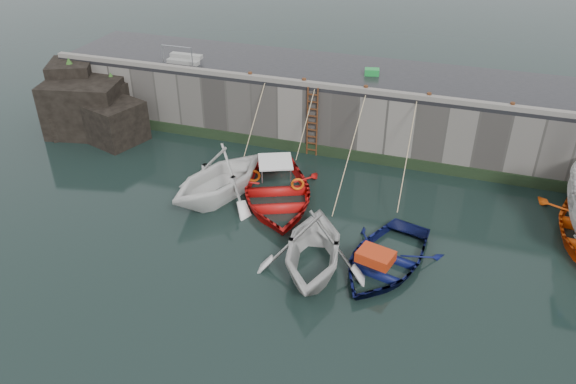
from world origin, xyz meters
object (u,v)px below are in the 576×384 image
(bollard_e, at_px, (512,106))
(fish_crate, at_px, (372,72))
(boat_near_blacktrim, at_px, (312,269))
(bollard_c, at_px, (366,89))
(ladder, at_px, (312,122))
(bollard_a, at_px, (250,75))
(boat_near_white, at_px, (220,197))
(bollard_b, at_px, (304,81))
(boat_near_blue, at_px, (277,200))
(boat_near_navy, at_px, (384,264))
(bollard_d, at_px, (429,96))

(bollard_e, bearing_deg, fish_crate, 160.42)
(boat_near_blacktrim, distance_m, bollard_c, 8.78)
(ladder, height_order, bollard_a, bollard_a)
(bollard_a, height_order, bollard_c, same)
(boat_near_white, height_order, bollard_b, bollard_b)
(boat_near_blue, relative_size, fish_crate, 8.74)
(boat_near_navy, xyz_separation_m, bollard_d, (0.26, 7.15, 3.30))
(fish_crate, bearing_deg, bollard_c, -97.49)
(ladder, distance_m, boat_near_blue, 4.43)
(boat_near_blacktrim, relative_size, bollard_a, 16.04)
(boat_near_blacktrim, distance_m, bollard_e, 10.45)
(boat_near_blacktrim, relative_size, fish_crate, 7.02)
(boat_near_blacktrim, distance_m, bollard_b, 9.23)
(boat_near_blue, xyz_separation_m, boat_near_navy, (4.75, -2.68, 0.00))
(boat_near_white, bearing_deg, bollard_e, 46.45)
(boat_near_blue, height_order, boat_near_blacktrim, boat_near_blacktrim)
(ladder, xyz_separation_m, bollard_b, (-0.50, 0.34, 1.71))
(fish_crate, distance_m, bollard_e, 6.32)
(boat_near_navy, bearing_deg, ladder, 138.06)
(boat_near_white, bearing_deg, ladder, 83.42)
(boat_near_blacktrim, relative_size, bollard_c, 16.04)
(boat_near_white, distance_m, bollard_e, 12.01)
(bollard_d, bearing_deg, boat_near_blue, -138.31)
(boat_near_navy, xyz_separation_m, fish_crate, (-2.49, 9.27, 3.30))
(fish_crate, relative_size, bollard_e, 2.29)
(fish_crate, bearing_deg, boat_near_blacktrim, -100.09)
(boat_near_white, height_order, bollard_a, bollard_a)
(boat_near_blacktrim, distance_m, bollard_a, 10.28)
(boat_near_blue, relative_size, bollard_b, 19.98)
(ladder, relative_size, bollard_e, 11.43)
(boat_near_navy, relative_size, bollard_e, 16.73)
(bollard_c, height_order, bollard_e, same)
(boat_near_navy, xyz_separation_m, bollard_e, (3.46, 7.15, 3.30))
(bollard_d, bearing_deg, bollard_b, 180.00)
(boat_near_navy, distance_m, bollard_a, 10.90)
(bollard_d, bearing_deg, bollard_e, 0.00)
(fish_crate, bearing_deg, ladder, -141.50)
(boat_near_blue, height_order, bollard_a, bollard_a)
(boat_near_navy, bearing_deg, bollard_c, 122.50)
(boat_near_blacktrim, height_order, boat_near_navy, boat_near_blacktrim)
(bollard_a, xyz_separation_m, bollard_e, (11.00, 0.00, 0.00))
(ladder, xyz_separation_m, fish_crate, (2.04, 2.45, 1.71))
(bollard_b, xyz_separation_m, bollard_c, (2.70, 0.00, 0.00))
(boat_near_navy, xyz_separation_m, bollard_a, (-7.54, 7.15, 3.30))
(ladder, relative_size, boat_near_navy, 0.68)
(fish_crate, distance_m, bollard_a, 5.47)
(ladder, distance_m, bollard_d, 5.11)
(boat_near_blue, distance_m, boat_near_blacktrim, 4.47)
(bollard_c, height_order, bollard_d, same)
(boat_near_blue, relative_size, bollard_c, 19.98)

